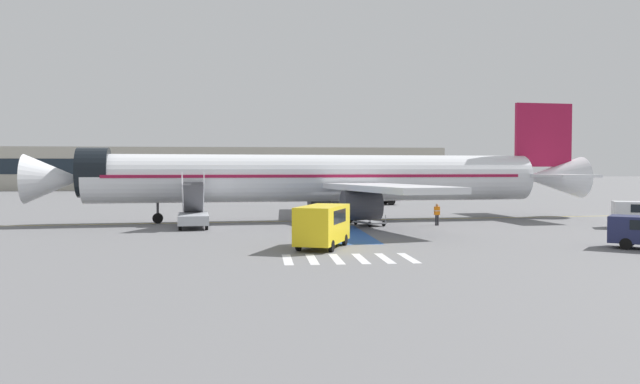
# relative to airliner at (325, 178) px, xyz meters

# --- Properties ---
(ground_plane) EXTENTS (600.00, 600.00, 0.00)m
(ground_plane) POSITION_rel_airliner_xyz_m (-0.10, -0.86, -3.60)
(ground_plane) COLOR slate
(apron_leadline_yellow) EXTENTS (81.43, 8.61, 0.01)m
(apron_leadline_yellow) POSITION_rel_airliner_xyz_m (-0.57, -0.06, -3.60)
(apron_leadline_yellow) COLOR gold
(apron_leadline_yellow) RESTS_ON ground_plane
(apron_stand_patch_blue) EXTENTS (4.63, 12.10, 0.01)m
(apron_stand_patch_blue) POSITION_rel_airliner_xyz_m (-0.57, -10.95, -3.60)
(apron_stand_patch_blue) COLOR #2856A8
(apron_stand_patch_blue) RESTS_ON ground_plane
(apron_walkway_bar_0) EXTENTS (0.44, 3.60, 0.01)m
(apron_walkway_bar_0) POSITION_rel_airliner_xyz_m (-4.17, -22.61, -3.60)
(apron_walkway_bar_0) COLOR silver
(apron_walkway_bar_0) RESTS_ON ground_plane
(apron_walkway_bar_1) EXTENTS (0.44, 3.60, 0.01)m
(apron_walkway_bar_1) POSITION_rel_airliner_xyz_m (-2.97, -22.61, -3.60)
(apron_walkway_bar_1) COLOR silver
(apron_walkway_bar_1) RESTS_ON ground_plane
(apron_walkway_bar_2) EXTENTS (0.44, 3.60, 0.01)m
(apron_walkway_bar_2) POSITION_rel_airliner_xyz_m (-1.77, -22.61, -3.60)
(apron_walkway_bar_2) COLOR silver
(apron_walkway_bar_2) RESTS_ON ground_plane
(apron_walkway_bar_3) EXTENTS (0.44, 3.60, 0.01)m
(apron_walkway_bar_3) POSITION_rel_airliner_xyz_m (-0.57, -22.61, -3.60)
(apron_walkway_bar_3) COLOR silver
(apron_walkway_bar_3) RESTS_ON ground_plane
(apron_walkway_bar_4) EXTENTS (0.44, 3.60, 0.01)m
(apron_walkway_bar_4) POSITION_rel_airliner_xyz_m (0.63, -22.61, -3.60)
(apron_walkway_bar_4) COLOR silver
(apron_walkway_bar_4) RESTS_ON ground_plane
(apron_walkway_bar_5) EXTENTS (0.44, 3.60, 0.01)m
(apron_walkway_bar_5) POSITION_rel_airliner_xyz_m (1.83, -22.61, -3.60)
(apron_walkway_bar_5) COLOR silver
(apron_walkway_bar_5) RESTS_ON ground_plane
(airliner) EXTENTS (48.26, 32.23, 10.39)m
(airliner) POSITION_rel_airliner_xyz_m (0.00, 0.00, 0.00)
(airliner) COLOR silver
(airliner) RESTS_ON ground_plane
(boarding_stairs_forward) EXTENTS (2.68, 5.40, 4.21)m
(boarding_stairs_forward) POSITION_rel_airliner_xyz_m (-10.46, -5.63, -2.59)
(boarding_stairs_forward) COLOR #ADB2BA
(boarding_stairs_forward) RESTS_ON ground_plane
(fuel_tanker) EXTENTS (9.24, 3.49, 3.25)m
(fuel_tanker) POSITION_rel_airliner_xyz_m (7.01, 22.51, -1.97)
(fuel_tanker) COLOR #38383D
(fuel_tanker) RESTS_ON ground_plane
(service_van_0) EXTENTS (3.62, 5.21, 2.37)m
(service_van_0) POSITION_rel_airliner_xyz_m (-2.03, -18.33, -2.20)
(service_van_0) COLOR yellow
(service_van_0) RESTS_ON ground_plane
(baggage_cart) EXTENTS (2.36, 2.97, 0.87)m
(baggage_cart) POSITION_rel_airliner_xyz_m (2.99, -4.94, -3.35)
(baggage_cart) COLOR gray
(baggage_cart) RESTS_ON ground_plane
(ground_crew_0) EXTENTS (0.47, 0.32, 1.74)m
(ground_crew_0) POSITION_rel_airliner_xyz_m (-1.03, -6.84, -2.60)
(ground_crew_0) COLOR black
(ground_crew_0) RESTS_ON ground_plane
(ground_crew_1) EXTENTS (0.47, 0.32, 1.70)m
(ground_crew_1) POSITION_rel_airliner_xyz_m (8.24, -5.38, -2.62)
(ground_crew_1) COLOR #2D2D33
(ground_crew_1) RESTS_ON ground_plane
(terminal_building) EXTENTS (96.69, 12.10, 8.96)m
(terminal_building) POSITION_rel_airliner_xyz_m (-14.43, 83.67, 0.88)
(terminal_building) COLOR #B2AD9E
(terminal_building) RESTS_ON ground_plane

